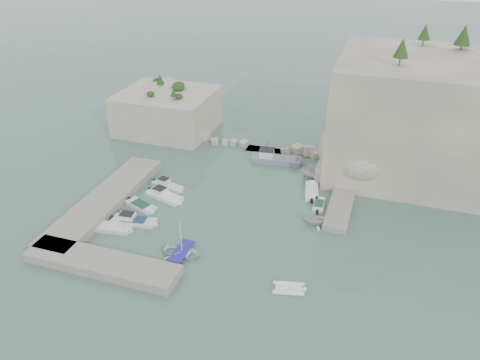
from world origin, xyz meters
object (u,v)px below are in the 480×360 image
(rowboat, at_px, (182,254))
(tender_east_a, at_px, (316,224))
(motorboat_e, at_px, (114,230))
(work_boat, at_px, (276,162))
(inflatable_dinghy, at_px, (288,290))
(tender_east_d, at_px, (318,179))
(motorboat_c, at_px, (141,207))
(motorboat_d, at_px, (134,223))
(tender_east_b, at_px, (319,207))
(tender_east_c, at_px, (312,193))
(motorboat_a, at_px, (168,188))
(motorboat_b, at_px, (165,198))

(rowboat, bearing_deg, tender_east_a, -51.41)
(motorboat_e, height_order, work_boat, work_boat)
(inflatable_dinghy, bearing_deg, tender_east_d, 80.41)
(motorboat_c, height_order, rowboat, rowboat)
(inflatable_dinghy, bearing_deg, tender_east_a, 75.08)
(motorboat_d, relative_size, inflatable_dinghy, 1.73)
(inflatable_dinghy, xyz_separation_m, tender_east_d, (-1.19, 24.52, 0.00))
(motorboat_e, bearing_deg, tender_east_b, 22.00)
(motorboat_d, xyz_separation_m, motorboat_e, (-1.61, -2.11, 0.00))
(motorboat_e, relative_size, tender_east_a, 1.36)
(tender_east_b, distance_m, tender_east_d, 7.75)
(motorboat_d, height_order, tender_east_c, motorboat_d)
(motorboat_a, distance_m, tender_east_c, 20.56)
(inflatable_dinghy, distance_m, tender_east_c, 20.20)
(tender_east_b, height_order, work_boat, work_boat)
(motorboat_b, relative_size, motorboat_d, 0.97)
(motorboat_b, distance_m, tender_east_a, 21.06)
(motorboat_a, bearing_deg, tender_east_a, 8.07)
(motorboat_a, relative_size, tender_east_d, 1.07)
(motorboat_d, xyz_separation_m, tender_east_d, (20.28, 18.74, 0.00))
(motorboat_e, bearing_deg, inflatable_dinghy, -16.61)
(tender_east_b, distance_m, tender_east_c, 3.62)
(motorboat_b, xyz_separation_m, motorboat_d, (-0.98, -6.74, 0.00))
(motorboat_d, height_order, inflatable_dinghy, motorboat_d)
(motorboat_a, relative_size, motorboat_e, 1.13)
(motorboat_c, relative_size, motorboat_d, 0.78)
(motorboat_a, bearing_deg, inflatable_dinghy, -21.10)
(motorboat_b, xyz_separation_m, inflatable_dinghy, (20.49, -12.52, 0.00))
(motorboat_a, bearing_deg, motorboat_b, -58.85)
(tender_east_a, height_order, tender_east_b, tender_east_a)
(tender_east_c, distance_m, tender_east_d, 4.37)
(motorboat_c, bearing_deg, motorboat_a, 99.58)
(motorboat_c, relative_size, tender_east_d, 0.99)
(rowboat, height_order, tender_east_b, rowboat)
(motorboat_a, relative_size, work_boat, 0.63)
(motorboat_d, relative_size, tender_east_d, 1.26)
(motorboat_d, relative_size, work_boat, 0.74)
(tender_east_c, bearing_deg, motorboat_e, 116.72)
(inflatable_dinghy, height_order, tender_east_b, tender_east_b)
(motorboat_a, distance_m, motorboat_d, 9.39)
(motorboat_c, height_order, tender_east_c, same)
(rowboat, bearing_deg, motorboat_d, 65.11)
(motorboat_a, distance_m, inflatable_dinghy, 26.13)
(work_boat, bearing_deg, tender_east_b, -57.55)
(motorboat_a, xyz_separation_m, motorboat_c, (-1.13, -5.84, 0.00))
(motorboat_a, relative_size, tender_east_c, 0.97)
(tender_east_a, bearing_deg, motorboat_a, 66.71)
(motorboat_a, height_order, tender_east_b, motorboat_a)
(motorboat_d, distance_m, tender_east_a, 23.11)
(tender_east_b, bearing_deg, motorboat_b, 99.19)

